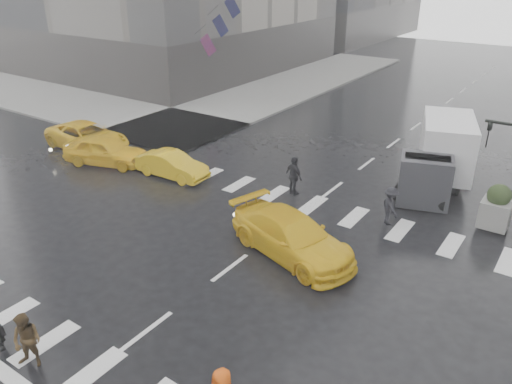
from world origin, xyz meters
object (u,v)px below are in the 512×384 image
Objects in this scene: pedestrian_brown at (27,341)px; taxi_front at (105,151)px; box_truck at (441,154)px; taxi_mid at (172,165)px.

taxi_front is at bearing 107.74° from pedestrian_brown.
box_truck is at bearing 48.31° from pedestrian_brown.
pedestrian_brown is 0.43× the size of taxi_mid.
pedestrian_brown reaches higher than taxi_mid.
box_truck reaches higher than pedestrian_brown.
pedestrian_brown is at bearing -155.85° from taxi_front.
taxi_mid is at bearing -98.16° from taxi_front.
pedestrian_brown reaches higher than taxi_front.
taxi_front is 4.15m from taxi_mid.
pedestrian_brown is at bearing -124.83° from box_truck.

